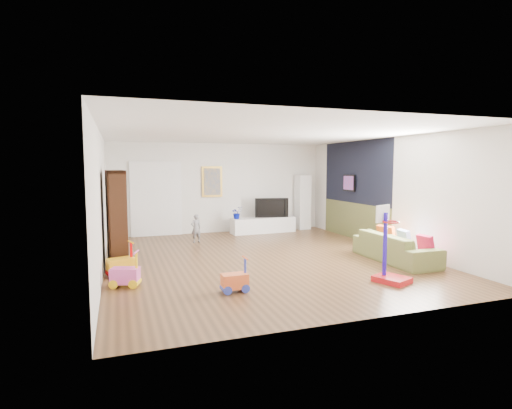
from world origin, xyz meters
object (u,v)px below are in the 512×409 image
object	(u,v)px
basketball_hoop	(393,244)
bookshelf	(116,218)
media_console	(263,225)
sofa	(395,247)

from	to	relation	value
basketball_hoop	bookshelf	bearing A→B (deg)	124.53
media_console	sofa	xyz separation A→B (m)	(1.38, -4.38, 0.07)
sofa	basketball_hoop	world-z (taller)	basketball_hoop
media_console	basketball_hoop	distance (m)	5.68
bookshelf	basketball_hoop	xyz separation A→B (m)	(4.50, -2.94, -0.29)
bookshelf	basketball_hoop	size ratio (longest dim) A/B	1.44
media_console	bookshelf	size ratio (longest dim) A/B	1.03
basketball_hoop	media_console	bearing A→B (deg)	70.78
media_console	bookshelf	distance (m)	5.05
bookshelf	sofa	world-z (taller)	bookshelf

